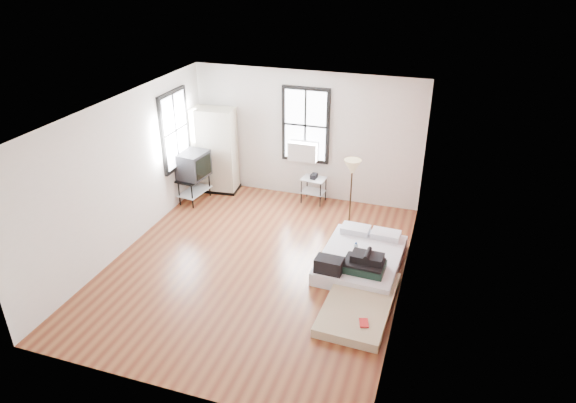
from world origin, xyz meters
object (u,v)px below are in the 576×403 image
(mattress_main, at_px, (360,258))
(tv_stand, at_px, (193,166))
(side_table, at_px, (314,183))
(floor_lamp, at_px, (352,171))
(mattress_bare, at_px, (360,294))
(wardrobe, at_px, (215,151))

(mattress_main, height_order, tv_stand, tv_stand)
(side_table, distance_m, floor_lamp, 1.66)
(mattress_main, height_order, mattress_bare, mattress_main)
(side_table, relative_size, tv_stand, 0.58)
(mattress_bare, xyz_separation_m, side_table, (-1.66, 3.15, 0.32))
(mattress_bare, height_order, floor_lamp, floor_lamp)
(mattress_main, distance_m, floor_lamp, 1.68)
(floor_lamp, bearing_deg, wardrobe, 163.97)
(side_table, height_order, floor_lamp, floor_lamp)
(side_table, xyz_separation_m, floor_lamp, (1.01, -1.01, 0.83))
(mattress_main, xyz_separation_m, floor_lamp, (-0.46, 1.16, 1.12))
(mattress_bare, relative_size, tv_stand, 1.68)
(mattress_main, bearing_deg, wardrobe, 153.12)
(mattress_main, distance_m, wardrobe, 4.37)
(mattress_bare, xyz_separation_m, floor_lamp, (-0.65, 2.14, 1.16))
(side_table, xyz_separation_m, tv_stand, (-2.49, -0.76, 0.37))
(mattress_main, distance_m, side_table, 2.64)
(tv_stand, bearing_deg, floor_lamp, 2.67)
(mattress_main, distance_m, mattress_bare, 0.99)
(mattress_main, relative_size, tv_stand, 1.64)
(mattress_main, xyz_separation_m, wardrobe, (-3.74, 2.11, 0.79))
(floor_lamp, xyz_separation_m, tv_stand, (-3.50, 0.26, -0.46))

